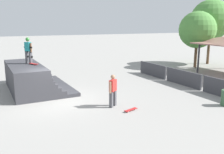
% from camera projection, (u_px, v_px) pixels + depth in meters
% --- Properties ---
extents(ground_plane, '(160.00, 160.00, 0.00)m').
position_uv_depth(ground_plane, '(55.00, 101.00, 14.11)').
color(ground_plane, gray).
extents(quarter_pipe_ramp, '(5.79, 3.67, 1.72)m').
position_uv_depth(quarter_pipe_ramp, '(30.00, 79.00, 16.26)').
color(quarter_pipe_ramp, '#38383D').
rests_on(quarter_pipe_ramp, ground).
extents(skater_on_deck, '(0.70, 0.51, 1.70)m').
position_uv_depth(skater_on_deck, '(28.00, 49.00, 16.08)').
color(skater_on_deck, '#4C4C51').
rests_on(skater_on_deck, quarter_pipe_ramp).
extents(skateboard_on_deck, '(0.82, 0.49, 0.09)m').
position_uv_depth(skateboard_on_deck, '(34.00, 64.00, 15.85)').
color(skateboard_on_deck, red).
rests_on(skateboard_on_deck, quarter_pipe_ramp).
extents(bystander_walking, '(0.47, 0.63, 1.71)m').
position_uv_depth(bystander_walking, '(113.00, 89.00, 12.97)').
color(bystander_walking, '#4C4C51').
rests_on(bystander_walking, ground).
extents(skateboard_on_ground, '(0.43, 0.86, 0.09)m').
position_uv_depth(skateboard_on_ground, '(130.00, 110.00, 12.48)').
color(skateboard_on_ground, silver).
rests_on(skateboard_on_ground, ground).
extents(barrier_fence, '(10.55, 0.12, 1.05)m').
position_uv_depth(barrier_fence, '(183.00, 78.00, 17.66)').
color(barrier_fence, '#3D3D42').
rests_on(barrier_fence, ground).
extents(tree_beside_pavilion, '(3.57, 3.57, 5.50)m').
position_uv_depth(tree_beside_pavilion, '(197.00, 30.00, 24.20)').
color(tree_beside_pavilion, brown).
rests_on(tree_beside_pavilion, ground).
extents(tree_far_back, '(4.24, 4.24, 6.79)m').
position_uv_depth(tree_far_back, '(211.00, 20.00, 26.19)').
color(tree_far_back, brown).
rests_on(tree_far_back, ground).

